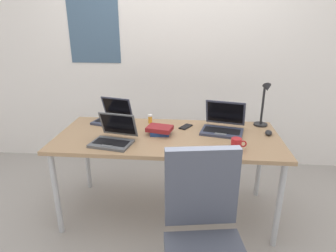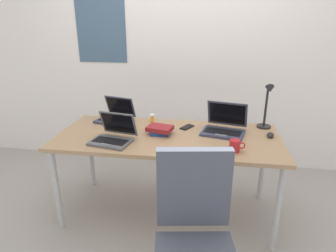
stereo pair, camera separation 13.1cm
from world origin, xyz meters
name	(u,v)px [view 1 (the left image)]	position (x,y,z in m)	size (l,w,h in m)	color
ground_plane	(168,211)	(0.00, 0.00, 0.00)	(12.00, 12.00, 0.00)	gray
wall_back	(177,51)	(0.00, 1.10, 1.30)	(6.00, 0.13, 2.60)	silver
desk	(168,142)	(0.00, 0.00, 0.68)	(1.80, 0.80, 0.74)	#9E7A56
desk_lamp	(264,105)	(0.80, 0.28, 0.94)	(0.12, 0.18, 0.40)	black
laptop_mid_desk	(223,126)	(0.45, 0.14, 0.79)	(0.40, 0.37, 0.24)	#33384C
laptop_front_left	(112,117)	(-0.54, 0.28, 0.78)	(0.36, 0.34, 0.21)	#33384C
laptop_near_mouse	(113,137)	(-0.40, -0.19, 0.78)	(0.34, 0.33, 0.21)	#515459
computer_mouse	(269,133)	(0.82, 0.09, 0.76)	(0.06, 0.10, 0.03)	black
cell_phone	(186,127)	(0.14, 0.20, 0.74)	(0.06, 0.14, 0.01)	black
pill_bottle	(150,119)	(-0.19, 0.28, 0.78)	(0.04, 0.04, 0.08)	gold
book_stack	(160,130)	(-0.07, 0.02, 0.78)	(0.23, 0.18, 0.07)	navy
coffee_mug	(236,144)	(0.52, -0.24, 0.78)	(0.11, 0.08, 0.09)	#B21E23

